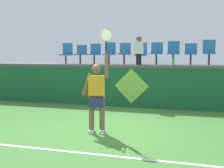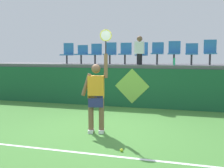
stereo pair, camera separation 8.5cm
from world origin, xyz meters
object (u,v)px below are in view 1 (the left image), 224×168
at_px(tennis_ball, 123,150).
at_px(stadium_chair_9, 209,51).
at_px(spectator_0, 139,50).
at_px(tennis_player, 97,94).
at_px(stadium_chair_0, 67,53).
at_px(stadium_chair_8, 191,52).
at_px(stadium_chair_1, 81,53).
at_px(stadium_chair_4, 125,52).
at_px(stadium_chair_7, 173,52).
at_px(stadium_chair_5, 141,53).
at_px(stadium_chair_3, 109,52).
at_px(stadium_chair_6, 157,52).
at_px(stadium_chair_2, 95,53).
at_px(water_bottle, 174,62).

height_order(tennis_ball, stadium_chair_9, stadium_chair_9).
bearing_deg(spectator_0, tennis_player, -94.70).
xyz_separation_m(stadium_chair_0, stadium_chair_8, (4.99, -0.01, -0.01)).
height_order(stadium_chair_1, stadium_chair_9, stadium_chair_9).
bearing_deg(stadium_chair_4, stadium_chair_7, 0.07).
xyz_separation_m(stadium_chair_5, stadium_chair_9, (2.49, -0.00, 0.05)).
bearing_deg(stadium_chair_3, stadium_chair_1, -179.51).
bearing_deg(stadium_chair_6, stadium_chair_0, 179.88).
bearing_deg(stadium_chair_5, stadium_chair_9, -0.00).
bearing_deg(stadium_chair_2, stadium_chair_0, 179.72).
height_order(stadium_chair_2, stadium_chair_3, stadium_chair_3).
relative_size(stadium_chair_3, stadium_chair_7, 0.98).
height_order(stadium_chair_0, stadium_chair_3, stadium_chair_3).
height_order(water_bottle, stadium_chair_3, stadium_chair_3).
distance_m(stadium_chair_4, stadium_chair_7, 1.87).
height_order(stadium_chair_5, spectator_0, spectator_0).
bearing_deg(stadium_chair_8, tennis_ball, -102.88).
relative_size(water_bottle, stadium_chair_6, 0.30).
height_order(tennis_player, stadium_chair_2, tennis_player).
relative_size(tennis_ball, stadium_chair_4, 0.08).
height_order(stadium_chair_4, stadium_chair_5, stadium_chair_5).
bearing_deg(stadium_chair_0, tennis_ball, -55.59).
bearing_deg(spectator_0, stadium_chair_6, 36.86).
relative_size(stadium_chair_7, stadium_chair_8, 1.11).
height_order(stadium_chair_8, spectator_0, spectator_0).
bearing_deg(stadium_chair_5, tennis_ball, -83.64).
xyz_separation_m(stadium_chair_2, stadium_chair_8, (3.74, -0.01, -0.00)).
bearing_deg(tennis_player, stadium_chair_8, 63.31).
bearing_deg(stadium_chair_2, stadium_chair_3, 0.39).
bearing_deg(stadium_chair_2, stadium_chair_7, 0.06).
bearing_deg(stadium_chair_7, stadium_chair_3, 179.98).
bearing_deg(spectator_0, tennis_ball, -83.06).
bearing_deg(stadium_chair_7, stadium_chair_8, -0.79).
bearing_deg(stadium_chair_4, stadium_chair_1, -179.77).
bearing_deg(stadium_chair_6, tennis_ball, -89.97).
xyz_separation_m(water_bottle, stadium_chair_2, (-3.16, 0.66, 0.33)).
bearing_deg(stadium_chair_7, water_bottle, -85.70).
height_order(tennis_player, stadium_chair_6, tennis_player).
distance_m(stadium_chair_3, stadium_chair_8, 3.12).
bearing_deg(stadium_chair_4, stadium_chair_2, -179.95).
height_order(stadium_chair_0, stadium_chair_7, stadium_chair_7).
relative_size(stadium_chair_2, stadium_chair_6, 0.97).
relative_size(tennis_ball, spectator_0, 0.06).
xyz_separation_m(stadium_chair_4, spectator_0, (0.65, -0.46, 0.09)).
relative_size(stadium_chair_6, stadium_chair_9, 0.92).
relative_size(stadium_chair_0, stadium_chair_1, 1.12).
distance_m(stadium_chair_1, stadium_chair_8, 4.34).
distance_m(stadium_chair_3, stadium_chair_7, 2.49).
bearing_deg(spectator_0, stadium_chair_4, 144.71).
distance_m(stadium_chair_7, spectator_0, 1.31).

